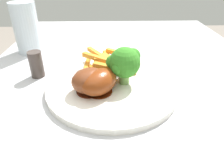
# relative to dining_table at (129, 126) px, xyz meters

# --- Properties ---
(dining_table) EXTENTS (1.06, 0.70, 0.72)m
(dining_table) POSITION_rel_dining_table_xyz_m (0.00, 0.00, 0.00)
(dining_table) COLOR #B7B7BC
(dining_table) RESTS_ON ground_plane
(dinner_plate) EXTENTS (0.27, 0.27, 0.01)m
(dinner_plate) POSITION_rel_dining_table_xyz_m (0.01, -0.04, 0.12)
(dinner_plate) COLOR white
(dinner_plate) RESTS_ON dining_table
(broccoli_floret_front) EXTENTS (0.06, 0.07, 0.08)m
(broccoli_floret_front) POSITION_rel_dining_table_xyz_m (0.00, -0.02, 0.17)
(broccoli_floret_front) COLOR #78A152
(broccoli_floret_front) RESTS_ON dinner_plate
(carrot_fries_pile) EXTENTS (0.13, 0.12, 0.04)m
(carrot_fries_pile) POSITION_rel_dining_table_xyz_m (-0.04, -0.05, 0.15)
(carrot_fries_pile) COLOR orange
(carrot_fries_pile) RESTS_ON dinner_plate
(chicken_drumstick_near) EXTENTS (0.12, 0.11, 0.05)m
(chicken_drumstick_near) POSITION_rel_dining_table_xyz_m (0.04, -0.06, 0.15)
(chicken_drumstick_near) COLOR #511C09
(chicken_drumstick_near) RESTS_ON dinner_plate
(chicken_drumstick_far) EXTENTS (0.08, 0.12, 0.05)m
(chicken_drumstick_far) POSITION_rel_dining_table_xyz_m (0.03, -0.08, 0.15)
(chicken_drumstick_far) COLOR #4B1E0F
(chicken_drumstick_far) RESTS_ON dinner_plate
(water_glass) EXTENTS (0.07, 0.07, 0.14)m
(water_glass) POSITION_rel_dining_table_xyz_m (-0.20, -0.28, 0.19)
(water_glass) COLOR silver
(water_glass) RESTS_ON dining_table
(pepper_shaker) EXTENTS (0.03, 0.03, 0.06)m
(pepper_shaker) POSITION_rel_dining_table_xyz_m (-0.05, -0.21, 0.15)
(pepper_shaker) COLOR #423833
(pepper_shaker) RESTS_ON dining_table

